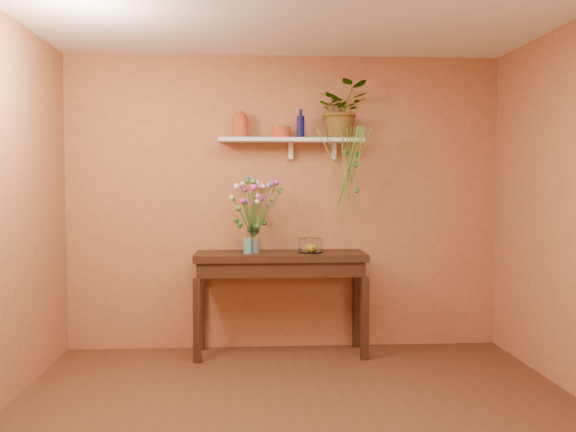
# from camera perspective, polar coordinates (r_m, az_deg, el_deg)

# --- Properties ---
(room) EXTENTS (4.04, 4.04, 2.70)m
(room) POSITION_cam_1_polar(r_m,az_deg,el_deg) (3.63, 1.51, 0.30)
(room) COLOR #532E1C
(room) RESTS_ON ground
(sideboard) EXTENTS (1.51, 0.48, 0.92)m
(sideboard) POSITION_cam_1_polar(r_m,az_deg,el_deg) (5.41, -0.71, -4.85)
(sideboard) COLOR #351D10
(sideboard) RESTS_ON ground
(wall_shelf) EXTENTS (1.30, 0.24, 0.19)m
(wall_shelf) POSITION_cam_1_polar(r_m,az_deg,el_deg) (5.52, 0.42, 7.09)
(wall_shelf) COLOR white
(wall_shelf) RESTS_ON room
(terracotta_jug) EXTENTS (0.15, 0.15, 0.24)m
(terracotta_jug) POSITION_cam_1_polar(r_m,az_deg,el_deg) (5.51, -4.51, 8.53)
(terracotta_jug) COLOR #A02F1A
(terracotta_jug) RESTS_ON wall_shelf
(terracotta_pot) EXTENTS (0.19, 0.19, 0.10)m
(terracotta_pot) POSITION_cam_1_polar(r_m,az_deg,el_deg) (5.50, -0.63, 7.87)
(terracotta_pot) COLOR #A02F1A
(terracotta_pot) RESTS_ON wall_shelf
(blue_bottle) EXTENTS (0.09, 0.09, 0.26)m
(blue_bottle) POSITION_cam_1_polar(r_m,az_deg,el_deg) (5.50, 1.21, 8.43)
(blue_bottle) COLOR #0C0E46
(blue_bottle) RESTS_ON wall_shelf
(spider_plant) EXTENTS (0.51, 0.46, 0.51)m
(spider_plant) POSITION_cam_1_polar(r_m,az_deg,el_deg) (5.59, 5.05, 9.88)
(spider_plant) COLOR #2C6623
(spider_plant) RESTS_ON wall_shelf
(plant_fronds) EXTENTS (0.51, 0.35, 0.82)m
(plant_fronds) POSITION_cam_1_polar(r_m,az_deg,el_deg) (5.40, 5.97, 4.86)
(plant_fronds) COLOR #2C6623
(plant_fronds) RESTS_ON wall_shelf
(glass_vase) EXTENTS (0.11, 0.11, 0.23)m
(glass_vase) POSITION_cam_1_polar(r_m,az_deg,el_deg) (5.37, -3.28, -2.42)
(glass_vase) COLOR white
(glass_vase) RESTS_ON sideboard
(bouquet) EXTENTS (0.48, 0.54, 0.55)m
(bouquet) POSITION_cam_1_polar(r_m,az_deg,el_deg) (5.34, -3.25, 1.60)
(bouquet) COLOR #386B28
(bouquet) RESTS_ON glass_vase
(glass_bowl) EXTENTS (0.21, 0.21, 0.13)m
(glass_bowl) POSITION_cam_1_polar(r_m,az_deg,el_deg) (5.37, 2.13, -2.84)
(glass_bowl) COLOR white
(glass_bowl) RESTS_ON sideboard
(lemon) EXTENTS (0.08, 0.08, 0.08)m
(lemon) POSITION_cam_1_polar(r_m,az_deg,el_deg) (5.38, 2.18, -2.97)
(lemon) COLOR yellow
(lemon) RESTS_ON glass_bowl
(carton) EXTENTS (0.08, 0.07, 0.13)m
(carton) POSITION_cam_1_polar(r_m,az_deg,el_deg) (5.32, -3.76, -2.82)
(carton) COLOR teal
(carton) RESTS_ON sideboard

